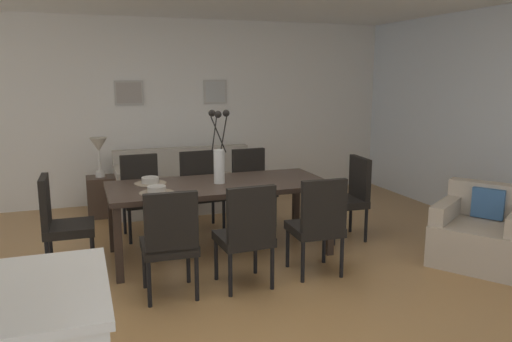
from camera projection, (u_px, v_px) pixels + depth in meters
name	position (u px, v px, depth m)	size (l,w,h in m)	color
ground_plane	(212.00, 285.00, 4.37)	(9.00, 9.00, 0.00)	#A87A47
back_wall_panel	(153.00, 111.00, 7.13)	(9.00, 0.10, 2.60)	white
side_window_wall	(510.00, 121.00, 5.69)	(0.10, 6.30, 2.60)	white
dining_table	(220.00, 190.00, 5.03)	(2.20, 0.96, 0.74)	#33261E
dining_chair_near_left	(170.00, 239.00, 4.02)	(0.45, 0.45, 0.92)	black
dining_chair_near_right	(142.00, 192.00, 5.65)	(0.47, 0.47, 0.92)	black
dining_chair_far_left	(247.00, 231.00, 4.22)	(0.46, 0.46, 0.92)	black
dining_chair_far_right	(201.00, 186.00, 5.91)	(0.47, 0.47, 0.92)	black
dining_chair_mid_left	(318.00, 222.00, 4.49)	(0.46, 0.46, 0.92)	black
dining_chair_mid_right	(252.00, 183.00, 6.10)	(0.47, 0.47, 0.92)	black
dining_chair_head_west	(60.00, 220.00, 4.55)	(0.45, 0.45, 0.92)	black
dining_chair_head_east	(350.00, 194.00, 5.55)	(0.47, 0.47, 0.92)	black
centerpiece_vase	(219.00, 155.00, 4.97)	(0.21, 0.23, 0.73)	silver
placemat_near_left	(157.00, 193.00, 4.60)	(0.32, 0.32, 0.01)	#7F705B
bowl_near_left	(157.00, 189.00, 4.59)	(0.17, 0.17, 0.07)	#B2ADA3
placemat_near_right	(150.00, 183.00, 5.00)	(0.32, 0.32, 0.01)	#7F705B
bowl_near_right	(150.00, 180.00, 4.99)	(0.17, 0.17, 0.07)	#B2ADA3
sofa	(187.00, 188.00, 6.89)	(1.92, 0.84, 0.80)	#B2A899
side_table	(102.00, 196.00, 6.47)	(0.36, 0.36, 0.52)	#3D2D23
table_lamp	(99.00, 148.00, 6.35)	(0.22, 0.22, 0.51)	beige
armchair	(481.00, 234.00, 4.85)	(1.11, 1.11, 0.75)	#B7A893
framed_picture_left	(129.00, 93.00, 6.90)	(0.39, 0.03, 0.34)	#B2ADA3
framed_picture_center	(215.00, 92.00, 7.31)	(0.34, 0.03, 0.34)	#B2ADA3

